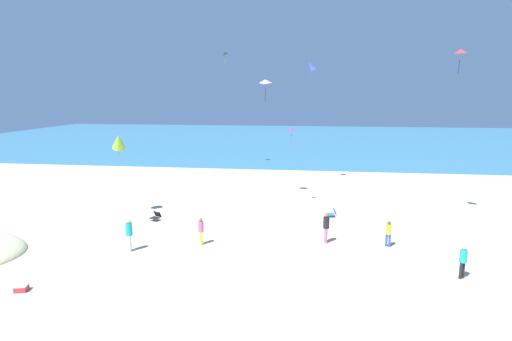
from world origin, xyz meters
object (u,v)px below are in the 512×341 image
Objects in this scene: kite_blue at (311,66)px; person_1 at (201,229)px; beach_chair_near_camera at (332,213)px; kite_purple at (291,130)px; person_2 at (388,232)px; person_3 at (463,260)px; kite_lime at (119,141)px; kite_pink at (265,81)px; cooler_box at (21,288)px; person_0 at (129,233)px; beach_chair_far_left at (156,216)px; kite_black at (225,53)px; kite_red at (460,51)px; person_4 at (326,226)px.

person_1 is at bearing -109.80° from kite_blue.
beach_chair_near_camera is 6.42m from kite_purple.
person_3 reaches higher than person_2.
kite_lime is (-18.80, 6.75, 4.10)m from person_3.
beach_chair_near_camera is 0.43× the size of kite_pink.
cooler_box is 0.33× the size of person_0.
cooler_box is 19.86m from kite_pink.
kite_purple is 11.56m from kite_lime.
beach_chair_near_camera is at bearing 126.62° from beach_chair_far_left.
kite_black is (-15.64, 25.28, 11.26)m from person_3.
person_4 is at bearing -148.21° from kite_red.
kite_black is at bearing -128.39° from person_2.
person_0 is at bearing -128.87° from kite_purple.
person_3 is (16.31, -6.16, 0.60)m from beach_chair_far_left.
kite_black reaches higher than kite_blue.
person_1 is 10.46m from kite_purple.
kite_red reaches higher than person_0.
kite_lime reaches higher than beach_chair_near_camera.
kite_black is 0.75× the size of kite_pink.
kite_blue reaches higher than beach_chair_far_left.
beach_chair_near_camera is at bearing 6.71° from kite_lime.
cooler_box is at bearing -95.26° from kite_black.
kite_lime is at bearing -136.67° from kite_blue.
kite_pink is at bearing -119.01° from kite_blue.
kite_red is at bearing 5.96° from person_0.
kite_pink is (6.34, 6.10, 8.58)m from beach_chair_far_left.
kite_black is at bearing -156.55° from beach_chair_far_left.
kite_black is 0.85× the size of kite_lime.
kite_black reaches higher than beach_chair_far_left.
kite_lime is (-12.12, -11.44, -5.32)m from kite_blue.
beach_chair_far_left is 5.14m from person_0.
beach_chair_near_camera is 1.31× the size of cooler_box.
person_3 is 12.79m from kite_red.
kite_blue is (-4.19, 14.79, 9.47)m from person_2.
person_3 is 1.16× the size of kite_black.
kite_pink is at bearing -66.48° from kite_black.
beach_chair_near_camera is 23.20m from kite_black.
kite_blue is 13.11m from kite_red.
person_2 is (13.25, 2.31, -0.17)m from person_0.
kite_purple is 1.16× the size of kite_black.
kite_purple is at bearing -77.11° from person_4.
beach_chair_far_left is 22.51m from kite_black.
beach_chair_far_left is 0.54× the size of person_1.
person_1 is 9.91m from person_2.
person_4 reaches higher than beach_chair_far_left.
person_0 is 1.22× the size of kite_red.
beach_chair_near_camera is 4.88m from person_4.
person_2 is (15.81, 6.94, 0.68)m from cooler_box.
kite_purple reaches higher than beach_chair_near_camera.
kite_purple is 4.20m from kite_pink.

